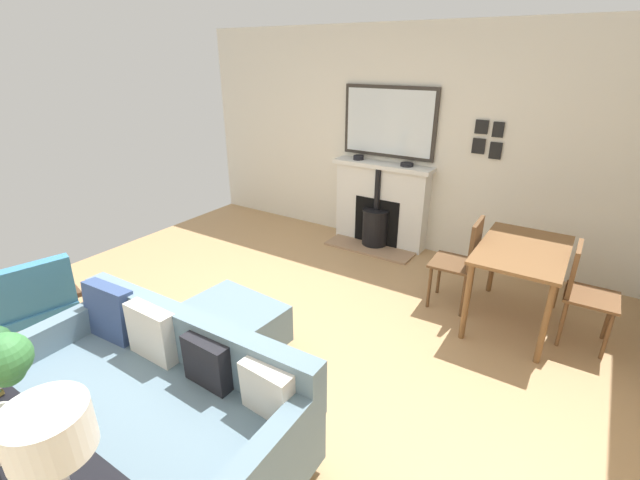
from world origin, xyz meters
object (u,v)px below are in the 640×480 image
object	(u,v)px
ottoman	(232,325)
fireplace	(380,209)
mantel_bowl_near	(359,157)
mantel_bowl_far	(407,164)
table_lamp_far_end	(49,434)
dining_chair_near_fireplace	(464,257)
sofa	(159,397)
dining_chair_by_back_wall	(582,287)
armchair_accent	(31,300)
dining_table	(521,259)
console_table	(2,448)

from	to	relation	value
ottoman	fireplace	bearing A→B (deg)	179.65
mantel_bowl_near	mantel_bowl_far	bearing A→B (deg)	90.00
table_lamp_far_end	dining_chair_near_fireplace	distance (m)	3.47
fireplace	mantel_bowl_near	world-z (taller)	mantel_bowl_near
sofa	dining_chair_by_back_wall	world-z (taller)	dining_chair_by_back_wall
mantel_bowl_far	ottoman	size ratio (longest dim) A/B	0.19
ottoman	armchair_accent	size ratio (longest dim) A/B	0.98
dining_chair_near_fireplace	dining_chair_by_back_wall	distance (m)	0.97
dining_chair_by_back_wall	fireplace	bearing A→B (deg)	-113.25
fireplace	dining_table	world-z (taller)	fireplace
ottoman	armchair_accent	xyz separation A→B (m)	(0.83, -1.40, 0.19)
console_table	dining_chair_near_fireplace	distance (m)	3.56
dining_chair_near_fireplace	fireplace	bearing A→B (deg)	-126.49
sofa	dining_chair_near_fireplace	distance (m)	2.83
sofa	console_table	size ratio (longest dim) A/B	1.22
fireplace	dining_chair_by_back_wall	xyz separation A→B (m)	(0.99, 2.31, 0.04)
dining_chair_near_fireplace	dining_table	bearing A→B (deg)	89.63
mantel_bowl_near	dining_chair_by_back_wall	bearing A→B (deg)	68.97
dining_chair_near_fireplace	armchair_accent	bearing A→B (deg)	-47.54
console_table	dining_table	world-z (taller)	console_table
ottoman	armchair_accent	world-z (taller)	armchair_accent
mantel_bowl_far	console_table	world-z (taller)	mantel_bowl_far
fireplace	table_lamp_far_end	distance (m)	4.51
ottoman	console_table	bearing A→B (deg)	9.45
ottoman	dining_chair_near_fireplace	distance (m)	2.19
mantel_bowl_far	table_lamp_far_end	bearing A→B (deg)	7.29
console_table	dining_chair_by_back_wall	size ratio (longest dim) A/B	1.86
mantel_bowl_far	console_table	xyz separation A→B (m)	(4.40, -0.04, -0.40)
mantel_bowl_far	dining_chair_by_back_wall	size ratio (longest dim) A/B	0.18
table_lamp_far_end	dining_chair_by_back_wall	xyz separation A→B (m)	(-3.38, 1.44, -0.61)
table_lamp_far_end	ottoman	bearing A→B (deg)	-152.46
table_lamp_far_end	dining_chair_by_back_wall	size ratio (longest dim) A/B	0.51
fireplace	dining_chair_near_fireplace	size ratio (longest dim) A/B	1.39
mantel_bowl_near	armchair_accent	bearing A→B (deg)	-16.93
sofa	dining_table	distance (m)	3.05
fireplace	sofa	xyz separation A→B (m)	(3.60, 0.26, -0.12)
armchair_accent	console_table	xyz separation A→B (m)	(0.87, 1.69, 0.24)
mantel_bowl_far	console_table	bearing A→B (deg)	-0.50
mantel_bowl_near	console_table	distance (m)	4.46
armchair_accent	dining_chair_by_back_wall	xyz separation A→B (m)	(-2.52, 3.73, 0.07)
table_lamp_far_end	dining_chair_by_back_wall	bearing A→B (deg)	156.94
armchair_accent	console_table	world-z (taller)	armchair_accent
console_table	dining_chair_by_back_wall	bearing A→B (deg)	148.89
sofa	dining_table	world-z (taller)	sofa
dining_table	dining_chair_by_back_wall	size ratio (longest dim) A/B	1.24
armchair_accent	console_table	bearing A→B (deg)	62.79
console_table	dining_table	distance (m)	3.73
table_lamp_far_end	fireplace	bearing A→B (deg)	-168.79
mantel_bowl_far	dining_table	bearing A→B (deg)	56.10
dining_chair_near_fireplace	dining_chair_by_back_wall	bearing A→B (deg)	89.79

